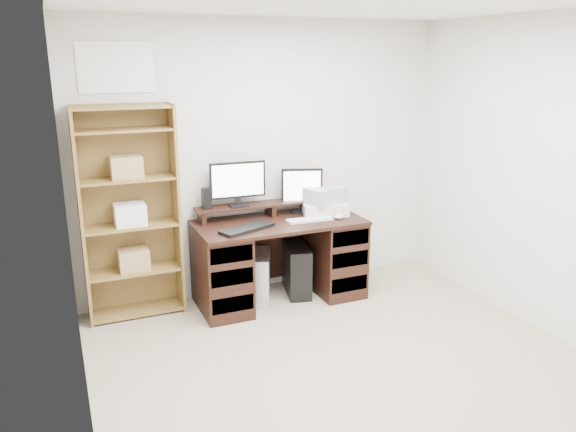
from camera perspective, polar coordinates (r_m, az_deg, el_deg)
room at (r=3.47m, az=9.19°, el=0.38°), size 3.54×4.04×2.54m
desk at (r=5.13m, az=-0.93°, el=-4.35°), size 1.50×0.70×0.75m
riser_shelf at (r=5.17m, az=-1.81°, el=1.11°), size 1.40×0.22×0.12m
monitor_wide at (r=5.01m, az=-5.13°, el=3.50°), size 0.51×0.14×0.40m
monitor_small at (r=5.22m, az=1.42°, el=2.77°), size 0.37×0.19×0.42m
speaker at (r=4.98m, az=-8.27°, el=1.78°), size 0.08×0.08×0.18m
keyboard_black at (r=4.75m, az=-4.18°, el=-1.28°), size 0.52×0.34×0.03m
keyboard_white at (r=5.01m, az=2.22°, el=-0.38°), size 0.42×0.14×0.02m
mouse at (r=5.09m, az=5.21°, el=-0.09°), size 0.09×0.06×0.04m
printer at (r=5.24m, az=3.75°, el=0.80°), size 0.48×0.40×0.10m
basket at (r=5.21m, az=3.77°, el=2.12°), size 0.41×0.35×0.15m
tower_silver at (r=5.17m, az=-3.00°, el=-6.16°), size 0.36×0.49×0.45m
tower_black at (r=5.30m, az=0.90°, el=-5.43°), size 0.30×0.50×0.47m
bookshelf at (r=4.87m, az=-15.80°, el=0.45°), size 0.80×0.30×1.80m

